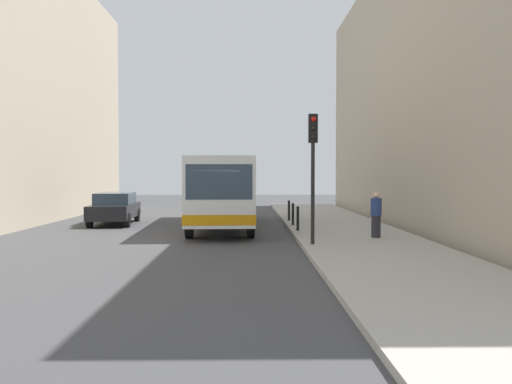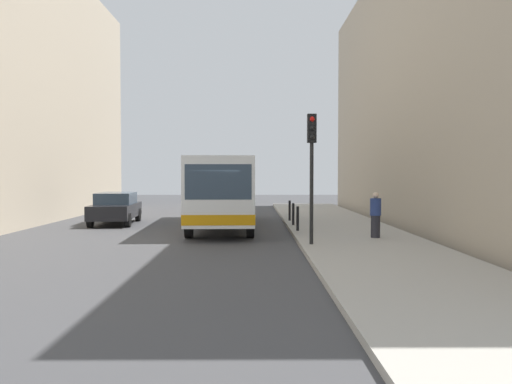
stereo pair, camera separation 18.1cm
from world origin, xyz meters
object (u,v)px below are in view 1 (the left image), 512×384
Objects in this scene: bus at (222,188)px; car_beside_bus at (115,208)px; bollard_far at (289,211)px; pedestrian_near_signal at (376,215)px; bollard_near at (298,219)px; traffic_light at (313,154)px; bollard_mid at (293,214)px.

car_beside_bus is (-5.08, 1.39, -0.94)m from bus.
bus is at bearing -153.46° from bollard_far.
pedestrian_near_signal reaches higher than car_beside_bus.
car_beside_bus is at bearing -17.28° from bus.
bollard_far is (0.00, 4.47, 0.00)m from bollard_near.
car_beside_bus is 8.21m from bollard_far.
bus is 3.66m from bollard_far.
bus is 5.35m from car_beside_bus.
car_beside_bus is 12.56m from pedestrian_near_signal.
bollard_near is (3.12, -2.91, -1.10)m from bus.
bollard_far is at bearing 177.15° from pedestrian_near_signal.
traffic_light reaches higher than bollard_mid.
bollard_far is (-0.10, 8.41, -2.38)m from traffic_light.
car_beside_bus reaches higher than bollard_far.
bollard_far is at bearing 90.00° from bollard_near.
bollard_near is at bearing 134.98° from bus.
bollard_mid is at bearing 165.76° from bus.
bollard_mid is (3.12, -0.68, -1.10)m from bus.
traffic_light reaches higher than car_beside_bus.
bollard_near is 2.23m from bollard_mid.
car_beside_bus is 4.74× the size of bollard_far.
bus is 3.38m from bollard_mid.
pedestrian_near_signal is at bearing 144.92° from car_beside_bus.
traffic_light is 4.32× the size of bollard_far.
pedestrian_near_signal reaches higher than bollard_near.
bollard_far is (0.00, 2.23, 0.00)m from bollard_mid.
car_beside_bus is at bearing -144.83° from pedestrian_near_signal.
traffic_light is at bearing -89.07° from bollard_mid.
bus is 2.46× the size of car_beside_bus.
bus is 7.02× the size of pedestrian_near_signal.
bollard_mid is at bearing -174.04° from pedestrian_near_signal.
traffic_light is 8.74m from bollard_far.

